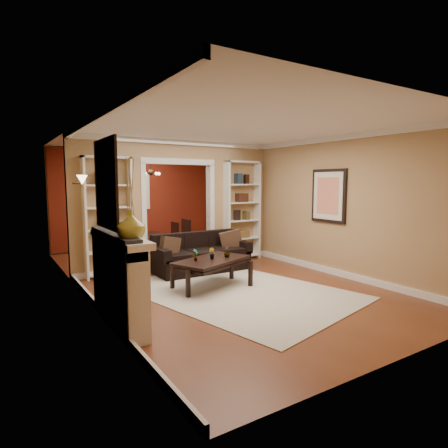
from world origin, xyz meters
TOP-DOWN VIEW (x-y plane):
  - floor at (0.00, 0.00)m, footprint 8.00×8.00m
  - ceiling at (0.00, 0.00)m, footprint 8.00×8.00m
  - wall_back at (0.00, 4.00)m, footprint 8.00×0.00m
  - wall_front at (0.00, -4.00)m, footprint 8.00×0.00m
  - wall_left at (-2.25, 0.00)m, footprint 0.00×8.00m
  - wall_right at (2.25, 0.00)m, footprint 0.00×8.00m
  - partition_wall at (0.00, 1.20)m, footprint 4.50×0.15m
  - red_back_panel at (0.00, 3.97)m, footprint 4.44×0.04m
  - dining_window at (0.00, 3.93)m, footprint 0.78×0.03m
  - area_rug at (-0.02, -1.13)m, footprint 3.41×4.19m
  - sofa at (0.16, 0.45)m, footprint 2.00×0.86m
  - pillow_left at (-0.55, 0.43)m, footprint 0.44×0.23m
  - pillow_right at (0.86, 0.43)m, footprint 0.46×0.28m
  - coffee_table at (-0.27, -0.69)m, footprint 1.51×1.17m
  - plant_left at (-0.58, -0.69)m, footprint 0.14×0.13m
  - plant_center at (-0.27, -0.69)m, footprint 0.11×0.12m
  - plant_right at (0.04, -0.69)m, footprint 0.14×0.14m
  - bookshelf_left at (-1.55, 1.03)m, footprint 0.90×0.30m
  - bookshelf_right at (1.55, 1.03)m, footprint 0.90×0.30m
  - fireplace at (-2.09, -1.50)m, footprint 0.32×1.70m
  - vase at (-2.09, -1.99)m, footprint 0.35×0.35m
  - mirror at (-2.23, -1.50)m, footprint 0.03×0.95m
  - wall_sconce at (-2.15, 0.55)m, footprint 0.18×0.18m
  - framed_art at (2.21, -1.00)m, footprint 0.04×0.85m
  - dining_table at (-0.09, 2.57)m, footprint 1.45×0.81m
  - dining_chair_nw at (-0.64, 2.27)m, footprint 0.42×0.42m
  - dining_chair_ne at (0.46, 2.27)m, footprint 0.60×0.60m
  - dining_chair_sw at (-0.64, 2.87)m, footprint 0.52×0.52m
  - dining_chair_se at (0.46, 2.87)m, footprint 0.47×0.47m
  - chandelier at (0.00, 2.70)m, footprint 0.50×0.50m

SIDE VIEW (x-z plane):
  - floor at x=0.00m, z-range 0.00..0.00m
  - area_rug at x=-0.02m, z-range 0.00..0.01m
  - coffee_table at x=-0.27m, z-range 0.00..0.51m
  - dining_table at x=-0.09m, z-range 0.00..0.51m
  - sofa at x=0.16m, z-range 0.00..0.78m
  - dining_chair_se at x=0.46m, z-range 0.00..0.79m
  - dining_chair_nw at x=-0.64m, z-range 0.00..0.83m
  - dining_chair_sw at x=-0.64m, z-range 0.00..0.91m
  - dining_chair_ne at x=0.46m, z-range 0.00..0.92m
  - fireplace at x=-2.09m, z-range 0.00..1.16m
  - pillow_left at x=-0.55m, z-range 0.38..0.80m
  - plant_right at x=0.04m, z-range 0.51..0.70m
  - plant_center at x=-0.27m, z-range 0.51..0.70m
  - pillow_right at x=0.86m, z-range 0.38..0.83m
  - plant_left at x=-0.58m, z-range 0.51..0.72m
  - bookshelf_left at x=-1.55m, z-range 0.00..2.30m
  - bookshelf_right at x=1.55m, z-range 0.00..2.30m
  - red_back_panel at x=0.00m, z-range 0.00..2.64m
  - vase at x=-2.09m, z-range 1.16..1.50m
  - wall_back at x=0.00m, z-range -2.65..5.35m
  - wall_front at x=0.00m, z-range -2.65..5.35m
  - wall_left at x=-2.25m, z-range -2.65..5.35m
  - wall_right at x=2.25m, z-range -2.65..5.35m
  - partition_wall at x=0.00m, z-range 0.00..2.70m
  - dining_window at x=0.00m, z-range 1.06..2.04m
  - framed_art at x=2.21m, z-range 1.02..2.08m
  - mirror at x=-2.23m, z-range 1.25..2.35m
  - wall_sconce at x=-2.15m, z-range 1.72..1.94m
  - chandelier at x=0.00m, z-range 1.87..2.17m
  - ceiling at x=0.00m, z-range 2.70..2.70m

